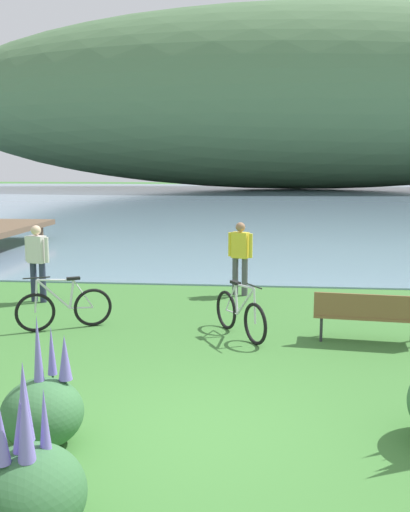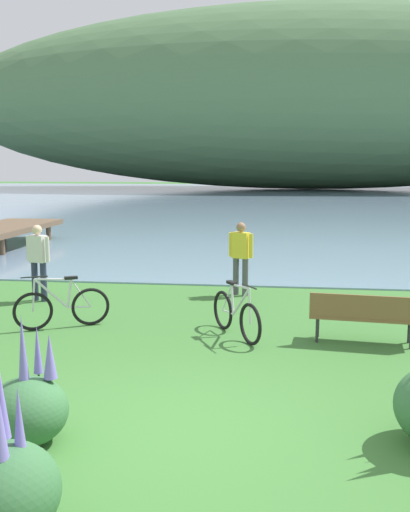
{
  "view_description": "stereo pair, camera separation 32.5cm",
  "coord_description": "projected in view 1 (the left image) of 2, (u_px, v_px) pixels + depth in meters",
  "views": [
    {
      "loc": [
        0.77,
        -6.16,
        3.0
      ],
      "look_at": [
        -0.49,
        6.53,
        1.0
      ],
      "focal_mm": 40.52,
      "sensor_mm": 36.0,
      "label": 1
    },
    {
      "loc": [
        1.1,
        -6.13,
        3.0
      ],
      "look_at": [
        -0.49,
        6.53,
        1.0
      ],
      "focal_mm": 40.52,
      "sensor_mm": 36.0,
      "label": 2
    }
  ],
  "objects": [
    {
      "name": "bicycle_beside_path",
      "position": [
        64.0,
        308.0,
        10.67
      ],
      "size": [
        1.6,
        0.87,
        1.01
      ],
      "color": "black",
      "rests_on": "ground"
    },
    {
      "name": "bicycle_leaning_near_bench",
      "position": [
        240.0,
        315.0,
        10.19
      ],
      "size": [
        0.97,
        1.54,
        1.01
      ],
      "color": "black",
      "rests_on": "ground"
    },
    {
      "name": "echium_bush_mid_cluster",
      "position": [
        43.0,
        410.0,
        6.2
      ],
      "size": [
        0.88,
        0.88,
        1.45
      ],
      "color": "#386B3D",
      "rests_on": "ground"
    },
    {
      "name": "park_bench_near_camera",
      "position": [
        368.0,
        313.0,
        9.81
      ],
      "size": [
        1.84,
        0.68,
        0.88
      ],
      "color": "brown",
      "rests_on": "ground"
    },
    {
      "name": "bay_water",
      "position": [
        254.0,
        198.0,
        53.82
      ],
      "size": [
        180.0,
        80.0,
        0.04
      ],
      "primitive_type": "cube",
      "color": "#7A99B2",
      "rests_on": "ground"
    },
    {
      "name": "ground_plane",
      "position": [
        191.0,
        431.0,
        6.6
      ],
      "size": [
        200.0,
        200.0,
        0.0
      ],
      "primitive_type": "plane",
      "color": "#3D7533"
    },
    {
      "name": "person_on_the_grass",
      "position": [
        37.0,
        258.0,
        12.72
      ],
      "size": [
        0.59,
        0.31,
        1.71
      ],
      "color": "#282D47",
      "rests_on": "ground"
    },
    {
      "name": "echium_bush_closest_to_camera",
      "position": [
        29.0,
        489.0,
        4.6
      ],
      "size": [
        0.91,
        0.91,
        1.44
      ],
      "color": "#386B3D",
      "rests_on": "ground"
    },
    {
      "name": "person_at_shoreline",
      "position": [
        240.0,
        254.0,
        13.4
      ],
      "size": [
        0.57,
        0.35,
        1.71
      ],
      "color": "#4C4C51",
      "rests_on": "ground"
    },
    {
      "name": "distant_hillside",
      "position": [
        298.0,
        99.0,
        72.97
      ],
      "size": [
        95.63,
        28.0,
        22.72
      ],
      "primitive_type": "ellipsoid",
      "color": "#4C7047",
      "rests_on": "bay_water"
    }
  ]
}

